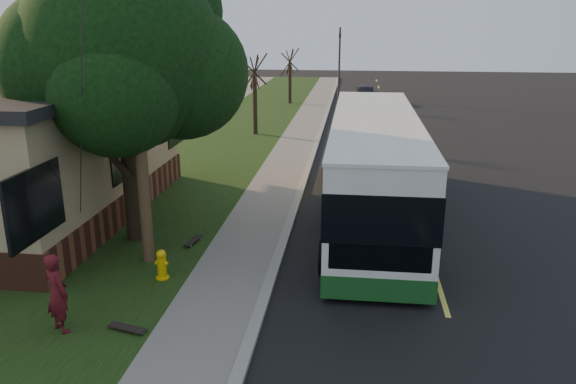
% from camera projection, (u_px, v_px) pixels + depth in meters
% --- Properties ---
extents(ground, '(120.00, 120.00, 0.00)m').
position_uv_depth(ground, '(269.00, 287.00, 13.28)').
color(ground, black).
rests_on(ground, ground).
extents(road, '(8.00, 80.00, 0.01)m').
position_uv_depth(road, '(406.00, 178.00, 22.31)').
color(road, black).
rests_on(road, ground).
extents(curb, '(0.25, 80.00, 0.12)m').
position_uv_depth(curb, '(306.00, 174.00, 22.75)').
color(curb, gray).
rests_on(curb, ground).
extents(sidewalk, '(2.00, 80.00, 0.08)m').
position_uv_depth(sidewalk, '(282.00, 174.00, 22.87)').
color(sidewalk, slate).
rests_on(sidewalk, ground).
extents(grass_verge, '(5.00, 80.00, 0.07)m').
position_uv_depth(grass_verge, '(198.00, 171.00, 23.27)').
color(grass_verge, black).
rests_on(grass_verge, ground).
extents(fire_hydrant, '(0.32, 0.32, 0.74)m').
position_uv_depth(fire_hydrant, '(162.00, 264.00, 13.45)').
color(fire_hydrant, yellow).
rests_on(fire_hydrant, grass_verge).
extents(utility_pole, '(2.86, 3.21, 9.07)m').
position_uv_depth(utility_pole, '(135.00, 82.00, 13.24)').
color(utility_pole, '#473321').
rests_on(utility_pole, ground).
extents(leafy_tree, '(6.30, 6.00, 7.80)m').
position_uv_depth(leafy_tree, '(126.00, 55.00, 14.75)').
color(leafy_tree, black).
rests_on(leafy_tree, grass_verge).
extents(bare_tree_near, '(1.38, 1.21, 4.31)m').
position_uv_depth(bare_tree_near, '(255.00, 96.00, 30.13)').
color(bare_tree_near, black).
rests_on(bare_tree_near, grass_verge).
extents(bare_tree_far, '(1.38, 1.21, 4.03)m').
position_uv_depth(bare_tree_far, '(290.00, 77.00, 41.50)').
color(bare_tree_far, black).
rests_on(bare_tree_far, grass_verge).
extents(traffic_signal, '(0.18, 0.22, 5.50)m').
position_uv_depth(traffic_signal, '(339.00, 58.00, 44.56)').
color(traffic_signal, '#2D2D30').
rests_on(traffic_signal, ground).
extents(transit_bus, '(2.77, 11.99, 3.24)m').
position_uv_depth(transit_bus, '(374.00, 165.00, 17.41)').
color(transit_bus, silver).
rests_on(transit_bus, ground).
extents(skateboarder, '(0.72, 0.66, 1.65)m').
position_uv_depth(skateboarder, '(57.00, 293.00, 11.05)').
color(skateboarder, '#4F0F17').
rests_on(skateboarder, grass_verge).
extents(skateboard_main, '(0.34, 0.86, 0.08)m').
position_uv_depth(skateboard_main, '(193.00, 241.00, 15.69)').
color(skateboard_main, black).
rests_on(skateboard_main, grass_verge).
extents(skateboard_spare, '(0.87, 0.42, 0.08)m').
position_uv_depth(skateboard_spare, '(127.00, 328.00, 11.25)').
color(skateboard_spare, black).
rests_on(skateboard_spare, grass_verge).
extents(dumpster, '(1.55, 1.29, 1.25)m').
position_uv_depth(dumpster, '(73.00, 178.00, 19.95)').
color(dumpster, black).
rests_on(dumpster, building_lot).
extents(distant_car, '(1.81, 4.19, 1.41)m').
position_uv_depth(distant_car, '(365.00, 94.00, 42.13)').
color(distant_car, black).
rests_on(distant_car, ground).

